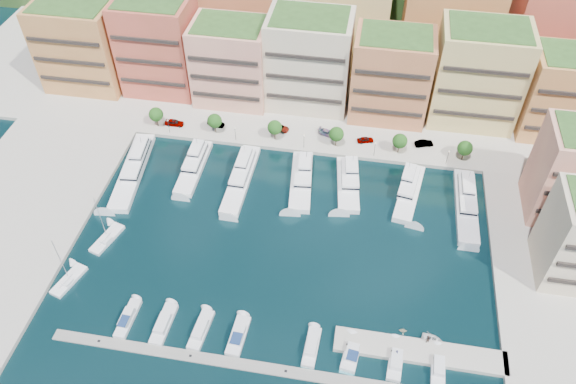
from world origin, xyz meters
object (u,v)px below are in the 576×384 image
Objects in this scene: lamppost_1 at (235,132)px; yacht_5 at (409,189)px; tree_3 at (336,134)px; tree_2 at (275,127)px; yacht_1 at (194,165)px; tree_0 at (156,115)px; person_1 at (427,339)px; yacht_3 at (302,178)px; sailboat_0 at (69,281)px; cruiser_3 at (201,330)px; car_5 at (424,143)px; cruiser_4 at (238,336)px; car_1 at (216,123)px; yacht_2 at (242,175)px; sailboat_1 at (107,239)px; car_2 at (280,127)px; lamppost_0 at (168,124)px; car_4 at (365,140)px; yacht_6 at (466,202)px; cruiser_7 at (352,353)px; lamppost_4 at (448,155)px; tender_1 at (403,330)px; tree_5 at (465,148)px; lamppost_3 at (375,147)px; lamppost_2 at (304,139)px; tree_1 at (215,121)px; yacht_4 at (348,181)px; tree_4 at (400,141)px; car_0 at (174,123)px; car_3 at (328,133)px; tender_2 at (433,340)px; cruiser_8 at (396,360)px; cruiser_6 at (312,347)px; yacht_0 at (134,167)px; cruiser_9 at (438,367)px; person_0 at (397,353)px.

yacht_5 reaches higher than lamppost_1.
tree_3 is 0.29× the size of yacht_5.
yacht_1 is at bearing -143.06° from tree_2.
person_1 is at bearing -36.94° from tree_0.
person_1 is (29.92, -39.81, 0.75)m from yacht_3.
tree_2 is 0.43× the size of sailboat_0.
cruiser_3 is 74.78m from car_5.
cruiser_4 is (3.84, -58.11, -4.17)m from tree_2.
cruiser_3 is 1.93× the size of car_1.
tree_0 is 30.94m from yacht_2.
sailboat_1 is 2.58× the size of car_2.
car_4 is at bearing 5.55° from lamppost_0.
yacht_6 is at bearing 43.96° from cruiser_4.
car_5 is at bearing 30.82° from yacht_3.
cruiser_7 is 14.50m from person_1.
sailboat_1 reaches higher than cruiser_4.
sailboat_1 is at bearing -153.44° from lamppost_4.
lamppost_0 reaches higher than tender_1.
tree_5 is 1.35× the size of lamppost_1.
lamppost_3 and lamppost_4 have the same top height.
lamppost_2 reaches higher than person_1.
tender_1 is (26.77, -49.19, -3.40)m from lamppost_2.
cruiser_4 is 1.11× the size of cruiser_7.
lamppost_0 is at bearing -169.15° from tree_1.
sailboat_1 is at bearing -146.60° from lamppost_3.
yacht_4 is 4.07× the size of car_1.
person_1 is (55.16, -53.50, -2.78)m from tree_1.
tree_4 is 26.79m from yacht_3.
tree_5 is 0.66× the size of cruiser_4.
yacht_5 is at bearing -1.56° from tender_1.
lamppost_2 is at bearing -96.15° from car_0.
car_3 is (29.41, 3.81, -3.01)m from tree_1.
tree_2 is 1.33× the size of tender_2.
tree_2 is 0.28× the size of yacht_3.
cruiser_8 is 62.06m from car_5.
cruiser_6 is at bearing -88.06° from tree_3.
tree_2 is 1.35× the size of lamppost_3.
yacht_0 is at bearing -49.12° from person_1.
sailboat_0 reaches higher than yacht_6.
cruiser_9 is 0.60× the size of sailboat_1.
sailboat_1 reaches higher than yacht_3.
yacht_3 is (37.24, -11.39, -2.62)m from lamppost_0.
sailboat_1 is at bearing -153.27° from tree_5.
yacht_2 is at bearing -70.65° from lamppost_1.
person_0 is (-14.39, -57.33, -2.85)m from tree_5.
cruiser_4 is (-44.46, -42.87, -0.64)m from yacht_6.
person_0 is at bearing 12.52° from person_1.
yacht_0 is at bearing 131.43° from cruiser_4.
lamppost_0 is (4.00, -2.30, -0.92)m from tree_0.
tree_4 is 0.63× the size of cruiser_3.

